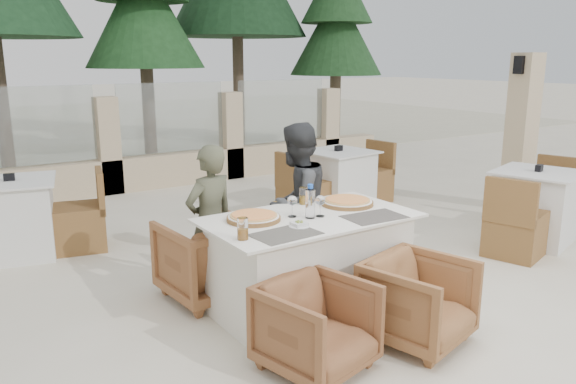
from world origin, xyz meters
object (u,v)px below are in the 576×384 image
pizza_right (347,201)px  diner_right (296,204)px  bg_table_b (338,180)px  pizza_left (254,217)px  dining_table (310,264)px  bg_table_c (535,207)px  beer_glass_left (243,229)px  beer_glass_right (304,196)px  olive_dish (299,224)px  armchair_far_right (282,241)px  bg_table_a (14,219)px  armchair_near_left (317,327)px  diner_left (210,222)px  water_bottle (310,201)px  armchair_far_left (209,259)px  armchair_near_right (418,301)px  wine_glass_near (320,205)px  wine_glass_centre (292,205)px

pizza_right → diner_right: size_ratio=0.30×
bg_table_b → pizza_left: bearing=-146.3°
dining_table → bg_table_c: bearing=1.3°
beer_glass_left → beer_glass_right: beer_glass_left is taller
beer_glass_right → olive_dish: 0.64m
beer_glass_right → armchair_far_right: beer_glass_right is taller
diner_right → bg_table_a: bearing=-69.3°
olive_dish → armchair_near_left: bearing=-113.7°
diner_left → bg_table_c: diner_left is taller
armchair_far_right → bg_table_b: 2.34m
water_bottle → armchair_far_left: (-0.50, 0.71, -0.57)m
dining_table → armchair_near_right: bearing=-67.0°
diner_left → armchair_near_right: bearing=106.7°
dining_table → diner_right: diner_right is taller
diner_right → pizza_right: bearing=87.4°
pizza_right → bg_table_a: (-2.15, 2.54, -0.41)m
wine_glass_near → bg_table_a: bearing=123.2°
diner_left → beer_glass_right: bearing=139.5°
olive_dish → diner_left: (-0.28, 0.85, -0.15)m
wine_glass_near → wine_glass_centre: bearing=148.7°
armchair_far_right → diner_right: diner_right is taller
armchair_far_right → armchair_near_right: (0.07, -1.63, 0.01)m
diner_right → beer_glass_left: bearing=16.0°
wine_glass_centre → armchair_near_right: (0.46, -0.88, -0.56)m
pizza_left → olive_dish: 0.37m
pizza_right → water_bottle: 0.51m
beer_glass_right → bg_table_c: size_ratio=0.08×
olive_dish → armchair_far_left: olive_dish is taller
bg_table_a → diner_right: bearing=-33.5°
armchair_far_right → diner_right: 0.47m
beer_glass_left → armchair_far_left: (0.16, 0.88, -0.51)m
water_bottle → wine_glass_centre: water_bottle is taller
wine_glass_centre → armchair_far_right: size_ratio=0.28×
dining_table → pizza_left: (-0.41, 0.14, 0.41)m
pizza_left → beer_glass_right: size_ratio=2.88×
bg_table_c → wine_glass_near: bearing=165.5°
armchair_near_left → diner_left: bearing=78.9°
pizza_right → dining_table: bearing=-165.8°
dining_table → bg_table_b: size_ratio=0.98×
beer_glass_left → bg_table_a: bearing=109.5°
wine_glass_centre → bg_table_a: bearing=121.5°
pizza_right → water_bottle: (-0.48, -0.15, 0.10)m
diner_left → pizza_right: bearing=136.6°
beer_glass_right → armchair_far_left: bearing=153.0°
diner_left → bg_table_c: (3.53, -0.61, -0.25)m
wine_glass_near → beer_glass_left: size_ratio=1.25×
dining_table → bg_table_c: same height
beer_glass_right → bg_table_c: (2.85, -0.26, -0.45)m
pizza_left → wine_glass_near: bearing=-21.5°
bg_table_c → diner_left: bearing=153.5°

